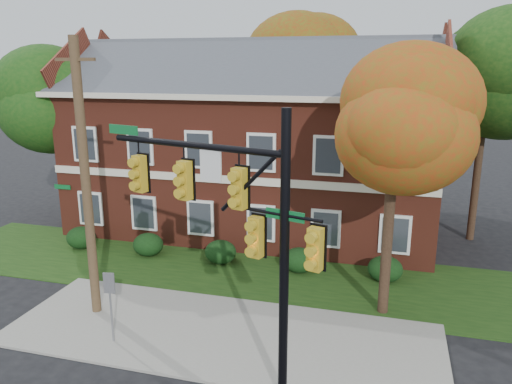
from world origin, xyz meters
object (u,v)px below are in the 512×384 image
(tree_left_rear, at_px, (73,99))
(tree_far_rear, at_px, (307,59))
(apartment_building, at_px, (253,135))
(tree_right_rear, at_px, (497,73))
(tree_near_right, at_px, (403,124))
(traffic_signal, at_px, (237,220))
(hedge_right, at_px, (299,260))
(sign_post, at_px, (110,296))
(hedge_far_left, at_px, (81,238))
(hedge_far_right, at_px, (385,269))
(utility_pole, at_px, (86,181))
(hedge_left, at_px, (148,245))
(hedge_center, at_px, (221,252))

(tree_left_rear, distance_m, tree_far_rear, 14.40)
(apartment_building, xyz_separation_m, tree_left_rear, (-9.73, -1.12, 1.69))
(tree_far_rear, bearing_deg, tree_right_rear, -35.00)
(tree_left_rear, distance_m, tree_right_rear, 21.19)
(tree_near_right, bearing_deg, tree_far_rear, 110.27)
(tree_left_rear, bearing_deg, traffic_signal, -42.59)
(hedge_right, bearing_deg, sign_post, -123.18)
(hedge_far_left, bearing_deg, traffic_signal, -37.27)
(hedge_far_right, relative_size, tree_far_rear, 0.12)
(utility_pole, bearing_deg, traffic_signal, -18.03)
(hedge_right, relative_size, traffic_signal, 0.19)
(hedge_far_left, distance_m, hedge_far_right, 14.00)
(apartment_building, height_order, hedge_far_left, apartment_building)
(apartment_building, distance_m, utility_pole, 11.00)
(apartment_building, relative_size, tree_far_rear, 1.63)
(tree_near_right, bearing_deg, hedge_far_left, 168.73)
(tree_right_rear, xyz_separation_m, traffic_signal, (-8.02, -13.94, -3.43))
(tree_far_rear, bearing_deg, hedge_right, -80.64)
(hedge_left, height_order, tree_right_rear, tree_right_rear)
(tree_right_rear, bearing_deg, tree_far_rear, 145.00)
(hedge_far_left, height_order, hedge_right, same)
(hedge_far_left, height_order, tree_far_rear, tree_far_rear)
(hedge_right, bearing_deg, utility_pole, -139.03)
(hedge_left, relative_size, tree_far_rear, 0.12)
(tree_far_rear, xyz_separation_m, utility_pole, (-4.07, -18.50, -4.08))
(tree_near_right, xyz_separation_m, tree_far_rear, (-5.88, 15.93, 2.17))
(hedge_far_right, bearing_deg, hedge_right, 180.00)
(hedge_center, height_order, hedge_right, same)
(tree_near_right, bearing_deg, hedge_center, 158.58)
(traffic_signal, xyz_separation_m, utility_pole, (-6.01, 2.43, 0.07))
(hedge_center, distance_m, hedge_far_right, 7.00)
(hedge_right, height_order, tree_left_rear, tree_left_rear)
(hedge_far_right, bearing_deg, traffic_signal, -115.35)
(hedge_center, relative_size, traffic_signal, 0.19)
(hedge_far_left, bearing_deg, tree_left_rear, 123.42)
(apartment_building, height_order, tree_right_rear, tree_right_rear)
(hedge_far_left, xyz_separation_m, traffic_signal, (10.29, -7.83, 4.17))
(hedge_right, bearing_deg, apartment_building, 123.67)
(hedge_center, relative_size, sign_post, 0.59)
(hedge_left, bearing_deg, tree_right_rear, 22.42)
(hedge_right, height_order, hedge_far_right, same)
(hedge_center, distance_m, tree_right_rear, 14.94)
(tree_far_rear, bearing_deg, hedge_far_right, -66.63)
(hedge_right, bearing_deg, hedge_center, 180.00)
(tree_right_rear, bearing_deg, traffic_signal, -119.92)
(hedge_far_left, xyz_separation_m, hedge_center, (7.00, 0.00, 0.00))
(tree_left_rear, distance_m, sign_post, 15.00)
(hedge_center, distance_m, hedge_right, 3.50)
(tree_right_rear, bearing_deg, hedge_left, -157.58)
(utility_pole, relative_size, sign_post, 3.95)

